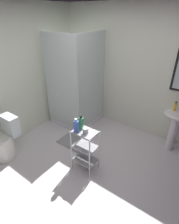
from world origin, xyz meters
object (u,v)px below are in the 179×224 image
(storage_cart, at_px, (85,147))
(body_wash_bottle_green, at_px, (81,123))
(shower_stall, at_px, (77,105))
(bath_mat, at_px, (74,142))
(pedestal_sink, at_px, (175,123))
(shampoo_bottle_blue, at_px, (76,126))
(hand_soap_bottle, at_px, (175,107))
(toilet, at_px, (5,141))
(rinse_cup, at_px, (86,131))

(storage_cart, xyz_separation_m, body_wash_bottle_green, (-0.10, 0.03, 0.40))
(shower_stall, bearing_deg, bath_mat, -56.00)
(pedestal_sink, bearing_deg, shampoo_bottle_blue, -128.21)
(hand_soap_bottle, xyz_separation_m, bath_mat, (-1.52, -0.94, -0.88))
(body_wash_bottle_green, xyz_separation_m, bath_mat, (-0.49, 0.36, -0.83))
(toilet, distance_m, storage_cart, 1.45)
(shower_stall, bearing_deg, shampoo_bottle_blue, -50.35)
(shower_stall, bearing_deg, rinse_cup, -45.18)
(shampoo_bottle_blue, distance_m, rinse_cup, 0.16)
(toilet, bearing_deg, rinse_cup, 22.42)
(toilet, bearing_deg, body_wash_bottle_green, 27.07)
(shampoo_bottle_blue, xyz_separation_m, bath_mat, (-0.49, 0.47, -0.83))
(toilet, relative_size, bath_mat, 1.27)
(shower_stall, distance_m, body_wash_bottle_green, 1.42)
(pedestal_sink, distance_m, body_wash_bottle_green, 1.73)
(storage_cart, height_order, rinse_cup, rinse_cup)
(hand_soap_bottle, height_order, bath_mat, hand_soap_bottle)
(shower_stall, distance_m, bath_mat, 0.91)
(pedestal_sink, height_order, shampoo_bottle_blue, shampoo_bottle_blue)
(pedestal_sink, relative_size, rinse_cup, 8.53)
(shower_stall, xyz_separation_m, storage_cart, (1.03, -1.04, -0.03))
(rinse_cup, bearing_deg, bath_mat, 146.03)
(shampoo_bottle_blue, relative_size, rinse_cup, 2.36)
(shower_stall, height_order, hand_soap_bottle, shower_stall)
(pedestal_sink, xyz_separation_m, bath_mat, (-1.60, -0.94, -0.57))
(pedestal_sink, xyz_separation_m, hand_soap_bottle, (-0.07, -0.00, 0.31))
(body_wash_bottle_green, height_order, bath_mat, body_wash_bottle_green)
(pedestal_sink, relative_size, hand_soap_bottle, 4.70)
(pedestal_sink, distance_m, storage_cart, 1.68)
(shower_stall, height_order, pedestal_sink, shower_stall)
(storage_cart, distance_m, shampoo_bottle_blue, 0.42)
(pedestal_sink, relative_size, shampoo_bottle_blue, 3.61)
(pedestal_sink, distance_m, rinse_cup, 1.69)
(toilet, distance_m, rinse_cup, 1.54)
(pedestal_sink, relative_size, body_wash_bottle_green, 3.55)
(bath_mat, bearing_deg, pedestal_sink, 30.58)
(rinse_cup, bearing_deg, body_wash_bottle_green, 153.85)
(storage_cart, distance_m, bath_mat, 0.83)
(toilet, height_order, shampoo_bottle_blue, shampoo_bottle_blue)
(hand_soap_bottle, distance_m, body_wash_bottle_green, 1.66)
(toilet, bearing_deg, bath_mat, 53.38)
(body_wash_bottle_green, bearing_deg, pedestal_sink, 49.69)
(storage_cart, relative_size, bath_mat, 1.23)
(pedestal_sink, bearing_deg, shower_stall, -171.75)
(toilet, relative_size, shampoo_bottle_blue, 3.39)
(hand_soap_bottle, height_order, rinse_cup, hand_soap_bottle)
(storage_cart, relative_size, shampoo_bottle_blue, 3.30)
(toilet, bearing_deg, storage_cart, 24.17)
(toilet, distance_m, body_wash_bottle_green, 1.47)
(storage_cart, bearing_deg, shower_stall, 134.72)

